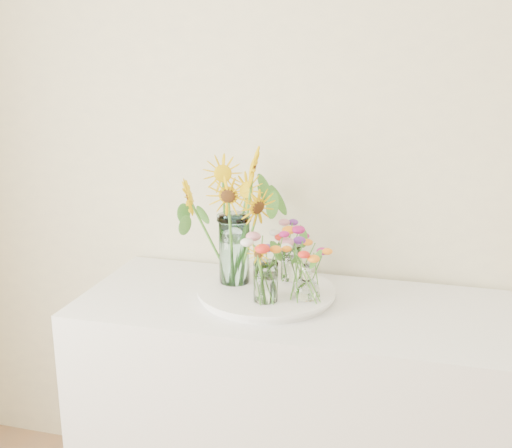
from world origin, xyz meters
The scene contains 10 objects.
counter centered at (-0.46, 1.93, 0.45)m, with size 1.40×0.60×0.90m, color white.
tray centered at (-0.56, 1.95, 0.91)m, with size 0.43×0.43×0.03m, color white.
mason_jar centered at (-0.68, 1.99, 1.05)m, with size 0.10×0.10×0.24m, color #BAEEF6.
sunflower_bouquet centered at (-0.68, 1.99, 1.16)m, with size 0.52×0.52×0.46m, color #DDAF04, non-canonical shape.
small_vase_a centered at (-0.53, 1.86, 0.99)m, with size 0.08×0.08×0.13m, color white.
wildflower_posy_a centered at (-0.53, 1.86, 1.04)m, with size 0.21×0.21×0.22m, color orange, non-canonical shape.
small_vase_b centered at (-0.41, 1.90, 0.98)m, with size 0.08×0.08×0.12m, color white, non-canonical shape.
wildflower_posy_b centered at (-0.41, 1.90, 1.03)m, with size 0.23×0.23×0.21m, color orange, non-canonical shape.
small_vase_c centered at (-0.50, 2.07, 0.99)m, with size 0.07×0.07×0.12m, color white.
wildflower_posy_c centered at (-0.50, 2.07, 1.03)m, with size 0.20×0.20×0.21m, color orange, non-canonical shape.
Camera 1 is at (-0.07, 0.03, 1.71)m, focal length 45.00 mm.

